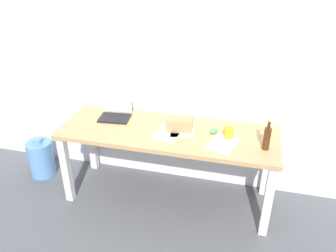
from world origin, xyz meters
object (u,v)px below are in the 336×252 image
Objects in this scene: desk at (168,140)px; coffee_mug at (228,133)px; beer_bottle at (267,138)px; water_cooler_jug at (41,158)px; computer_mouse at (214,131)px; cardboard_box at (179,124)px; laptop_left at (115,113)px.

coffee_mug is at bearing 1.57° from desk.
beer_bottle reaches higher than water_cooler_jug.
desk is 19.88× the size of computer_mouse.
cardboard_box is at bearing -149.03° from computer_mouse.
desk is 20.93× the size of coffee_mug.
beer_bottle is 2.80× the size of coffee_mug.
desk is 0.43m from computer_mouse.
laptop_left is 1.28× the size of cardboard_box.
computer_mouse reaches higher than water_cooler_jug.
laptop_left reaches higher than computer_mouse.
laptop_left is (-0.57, 0.14, 0.15)m from desk.
desk is at bearing 173.49° from beer_bottle.
desk is at bearing -152.82° from cardboard_box.
beer_bottle is at bearing -3.24° from water_cooler_jug.
computer_mouse is (0.41, 0.07, 0.11)m from desk.
computer_mouse is at bearing 1.29° from water_cooler_jug.
computer_mouse is at bearing 10.22° from desk.
water_cooler_jug is (-1.53, -0.02, -0.61)m from cardboard_box.
desk is 1.51m from water_cooler_jug.
laptop_left is 3.28× the size of coffee_mug.
water_cooler_jug is at bearing 179.50° from coffee_mug.
computer_mouse is at bearing 156.48° from coffee_mug.
laptop_left reaches higher than cardboard_box.
water_cooler_jug is (-1.84, -0.04, -0.57)m from computer_mouse.
laptop_left is 1.45m from beer_bottle.
computer_mouse is at bearing 159.21° from beer_bottle.
desk is 7.47× the size of beer_bottle.
beer_bottle reaches higher than cardboard_box.
desk reaches higher than water_cooler_jug.
beer_bottle is at bearing -10.83° from cardboard_box.
cardboard_box is at bearing 175.73° from coffee_mug.
laptop_left reaches higher than water_cooler_jug.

